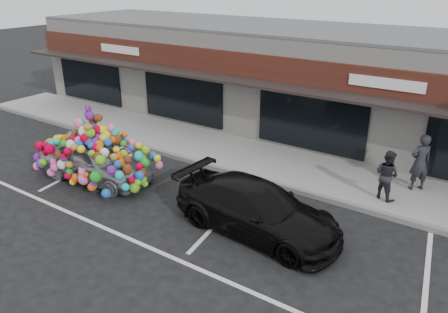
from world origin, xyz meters
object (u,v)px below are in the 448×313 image
Objects in this scene: pedestrian_a at (420,162)px; toy_car at (94,156)px; black_sedan at (257,209)px; pedestrian_b at (387,175)px.

toy_car is at bearing -14.04° from pedestrian_a.
black_sedan is at bearing -93.02° from toy_car.
pedestrian_b is at bearing 17.80° from pedestrian_a.
black_sedan is 3.08× the size of pedestrian_b.
toy_car is 6.04m from black_sedan.
pedestrian_a is 1.19× the size of pedestrian_b.
pedestrian_a is (9.08, 4.88, 0.20)m from toy_car.
toy_car is at bearing 96.25° from black_sedan.
black_sedan is 2.59× the size of pedestrian_a.
toy_car is 0.95× the size of black_sedan.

